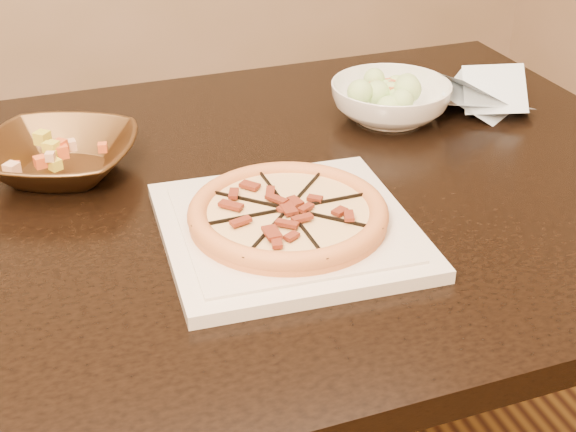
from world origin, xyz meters
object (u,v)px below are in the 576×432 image
object	(u,v)px
dining_table	(209,252)
bronze_bowl	(60,157)
plate	(288,229)
pizza	(288,213)
salad_bowl	(390,101)

from	to	relation	value
dining_table	bronze_bowl	bearing A→B (deg)	143.54
plate	pizza	bearing A→B (deg)	173.79
salad_bowl	pizza	bearing A→B (deg)	-133.36
dining_table	pizza	xyz separation A→B (m)	(0.08, -0.14, 0.13)
pizza	bronze_bowl	xyz separation A→B (m)	(-0.26, 0.28, -0.01)
dining_table	plate	world-z (taller)	plate
plate	bronze_bowl	xyz separation A→B (m)	(-0.26, 0.28, 0.02)
plate	bronze_bowl	size ratio (longest dim) A/B	1.50
pizza	salad_bowl	bearing A→B (deg)	46.64
pizza	bronze_bowl	distance (m)	0.38
plate	pizza	distance (m)	0.02
plate	pizza	world-z (taller)	pizza
bronze_bowl	salad_bowl	world-z (taller)	salad_bowl
plate	salad_bowl	world-z (taller)	salad_bowl
pizza	salad_bowl	world-z (taller)	salad_bowl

